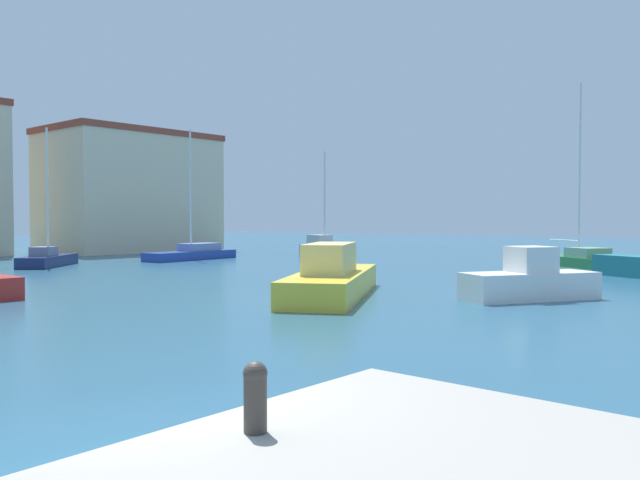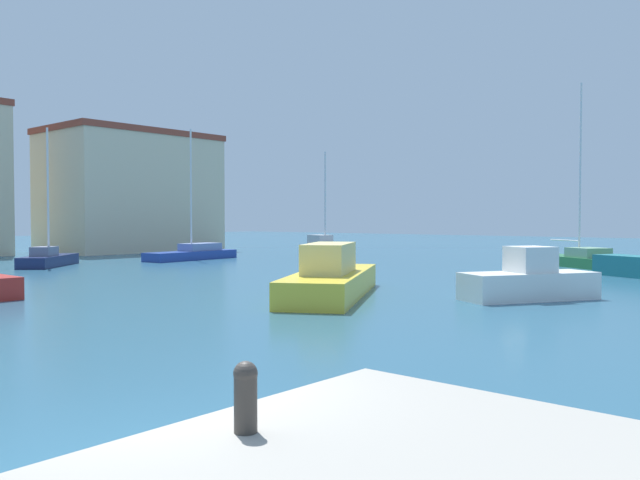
{
  "view_description": "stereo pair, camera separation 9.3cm",
  "coord_description": "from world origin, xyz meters",
  "px_view_note": "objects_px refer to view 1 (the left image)",
  "views": [
    {
      "loc": [
        -3.88,
        -5.64,
        2.73
      ],
      "look_at": [
        21.1,
        15.95,
        1.66
      ],
      "focal_mm": 36.5,
      "sensor_mm": 36.0,
      "label": 1
    },
    {
      "loc": [
        -3.82,
        -5.71,
        2.73
      ],
      "look_at": [
        21.1,
        15.95,
        1.66
      ],
      "focal_mm": 36.5,
      "sensor_mm": 36.0,
      "label": 2
    }
  ],
  "objects_px": {
    "sailboat_navy_distant_east": "(48,258)",
    "motorboat_yellow_distant_north": "(332,278)",
    "sailboat_blue_behind_lamppost": "(193,253)",
    "sailboat_grey_inner_mooring": "(323,248)",
    "motorboat_white_far_left": "(530,281)",
    "sailboat_green_far_right": "(580,259)",
    "mooring_bollard": "(255,394)"
  },
  "relations": [
    {
      "from": "sailboat_blue_behind_lamppost",
      "to": "motorboat_white_far_left",
      "type": "xyz_separation_m",
      "value": [
        -6.19,
        -26.07,
        0.16
      ]
    },
    {
      "from": "sailboat_blue_behind_lamppost",
      "to": "sailboat_navy_distant_east",
      "type": "height_order",
      "value": "sailboat_blue_behind_lamppost"
    },
    {
      "from": "sailboat_grey_inner_mooring",
      "to": "sailboat_navy_distant_east",
      "type": "xyz_separation_m",
      "value": [
        -18.43,
        5.14,
        -0.15
      ]
    },
    {
      "from": "sailboat_green_far_right",
      "to": "sailboat_navy_distant_east",
      "type": "distance_m",
      "value": 30.56
    },
    {
      "from": "sailboat_grey_inner_mooring",
      "to": "motorboat_yellow_distant_north",
      "type": "distance_m",
      "value": 25.14
    },
    {
      "from": "mooring_bollard",
      "to": "sailboat_grey_inner_mooring",
      "type": "bearing_deg",
      "value": 39.8
    },
    {
      "from": "motorboat_white_far_left",
      "to": "sailboat_navy_distant_east",
      "type": "height_order",
      "value": "sailboat_navy_distant_east"
    },
    {
      "from": "sailboat_grey_inner_mooring",
      "to": "sailboat_green_far_right",
      "type": "xyz_separation_m",
      "value": [
        1.36,
        -18.15,
        -0.16
      ]
    },
    {
      "from": "sailboat_green_far_right",
      "to": "motorboat_yellow_distant_north",
      "type": "xyz_separation_m",
      "value": [
        -20.27,
        1.59,
        0.19
      ]
    },
    {
      "from": "sailboat_blue_behind_lamppost",
      "to": "motorboat_white_far_left",
      "type": "bearing_deg",
      "value": -103.36
    },
    {
      "from": "sailboat_grey_inner_mooring",
      "to": "motorboat_yellow_distant_north",
      "type": "height_order",
      "value": "sailboat_grey_inner_mooring"
    },
    {
      "from": "sailboat_blue_behind_lamppost",
      "to": "motorboat_yellow_distant_north",
      "type": "distance_m",
      "value": 22.74
    },
    {
      "from": "mooring_bollard",
      "to": "sailboat_grey_inner_mooring",
      "type": "xyz_separation_m",
      "value": [
        32.81,
        27.34,
        -0.7
      ]
    },
    {
      "from": "mooring_bollard",
      "to": "motorboat_white_far_left",
      "type": "relative_size",
      "value": 0.12
    },
    {
      "from": "motorboat_white_far_left",
      "to": "sailboat_navy_distant_east",
      "type": "relative_size",
      "value": 0.61
    },
    {
      "from": "motorboat_white_far_left",
      "to": "motorboat_yellow_distant_north",
      "type": "relative_size",
      "value": 0.58
    },
    {
      "from": "motorboat_yellow_distant_north",
      "to": "sailboat_blue_behind_lamppost",
      "type": "bearing_deg",
      "value": 64.12
    },
    {
      "from": "sailboat_blue_behind_lamppost",
      "to": "sailboat_green_far_right",
      "type": "distance_m",
      "value": 24.35
    },
    {
      "from": "sailboat_blue_behind_lamppost",
      "to": "sailboat_navy_distant_east",
      "type": "xyz_separation_m",
      "value": [
        -9.45,
        1.24,
        0.0
      ]
    },
    {
      "from": "sailboat_grey_inner_mooring",
      "to": "sailboat_navy_distant_east",
      "type": "distance_m",
      "value": 19.14
    },
    {
      "from": "sailboat_blue_behind_lamppost",
      "to": "sailboat_grey_inner_mooring",
      "type": "bearing_deg",
      "value": -23.47
    },
    {
      "from": "sailboat_blue_behind_lamppost",
      "to": "sailboat_grey_inner_mooring",
      "type": "height_order",
      "value": "sailboat_blue_behind_lamppost"
    },
    {
      "from": "sailboat_navy_distant_east",
      "to": "mooring_bollard",
      "type": "bearing_deg",
      "value": -113.88
    },
    {
      "from": "mooring_bollard",
      "to": "sailboat_navy_distant_east",
      "type": "bearing_deg",
      "value": 66.12
    },
    {
      "from": "mooring_bollard",
      "to": "sailboat_grey_inner_mooring",
      "type": "height_order",
      "value": "sailboat_grey_inner_mooring"
    },
    {
      "from": "sailboat_grey_inner_mooring",
      "to": "motorboat_white_far_left",
      "type": "xyz_separation_m",
      "value": [
        -15.17,
        -22.17,
        0.01
      ]
    },
    {
      "from": "mooring_bollard",
      "to": "sailboat_green_far_right",
      "type": "height_order",
      "value": "sailboat_green_far_right"
    },
    {
      "from": "sailboat_grey_inner_mooring",
      "to": "motorboat_yellow_distant_north",
      "type": "xyz_separation_m",
      "value": [
        -18.91,
        -16.56,
        0.03
      ]
    },
    {
      "from": "motorboat_yellow_distant_north",
      "to": "motorboat_white_far_left",
      "type": "bearing_deg",
      "value": -56.33
    },
    {
      "from": "sailboat_navy_distant_east",
      "to": "motorboat_yellow_distant_north",
      "type": "relative_size",
      "value": 0.95
    },
    {
      "from": "motorboat_white_far_left",
      "to": "sailboat_grey_inner_mooring",
      "type": "bearing_deg",
      "value": 55.61
    },
    {
      "from": "sailboat_navy_distant_east",
      "to": "motorboat_yellow_distant_north",
      "type": "xyz_separation_m",
      "value": [
        -0.48,
        -21.7,
        0.19
      ]
    }
  ]
}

